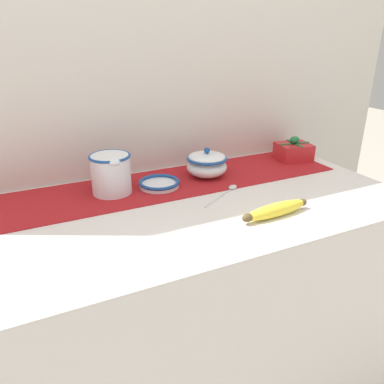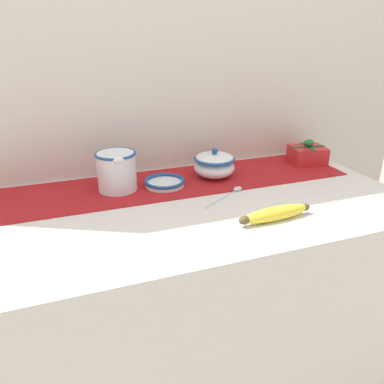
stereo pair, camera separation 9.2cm
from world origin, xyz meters
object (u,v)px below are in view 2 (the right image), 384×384
Objects in this scene: sugar_bowl at (214,165)px; gift_box at (307,154)px; cream_pitcher at (116,170)px; banana at (275,214)px; spoon at (234,191)px; small_dish at (165,182)px.

sugar_bowl is 0.38m from gift_box.
cream_pitcher is 0.66× the size of banana.
banana is at bearing -85.51° from sugar_bowl.
cream_pitcher is at bearing 179.79° from sugar_bowl.
spoon is (0.33, -0.13, -0.06)m from cream_pitcher.
small_dish is (0.14, -0.02, -0.05)m from cream_pitcher.
cream_pitcher reaches higher than sugar_bowl.
cream_pitcher is 0.48m from banana.
banana is (0.03, -0.33, -0.03)m from sugar_bowl.
banana is at bearing -57.58° from small_dish.
spoon is (0.18, -0.12, -0.01)m from small_dish.
cream_pitcher is at bearing -178.51° from gift_box.
spoon is at bearing -86.12° from sugar_bowl.
spoon is at bearing -157.35° from gift_box.
gift_box is at bearing 45.35° from banana.
cream_pitcher is 0.36m from spoon.
gift_box is (0.35, 0.35, 0.02)m from banana.
banana is 0.20m from spoon.
cream_pitcher is 1.06× the size of sugar_bowl.
cream_pitcher reaches higher than spoon.
gift_box reaches higher than small_dish.
small_dish is 0.22m from spoon.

